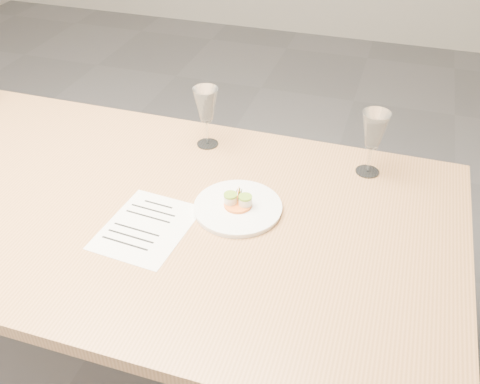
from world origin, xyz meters
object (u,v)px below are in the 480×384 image
(dining_table, at_px, (62,204))
(wine_glass_2, at_px, (206,106))
(wine_glass_3, at_px, (374,132))
(dinner_plate, at_px, (238,207))
(recipe_sheet, at_px, (147,227))

(dining_table, xyz_separation_m, wine_glass_2, (0.35, 0.37, 0.21))
(dining_table, distance_m, wine_glass_3, 0.99)
(dinner_plate, relative_size, wine_glass_3, 1.20)
(wine_glass_2, bearing_deg, dinner_plate, -55.94)
(wine_glass_3, bearing_deg, wine_glass_2, 179.79)
(wine_glass_2, bearing_deg, dining_table, -133.82)
(dinner_plate, bearing_deg, wine_glass_2, 124.06)
(wine_glass_3, bearing_deg, recipe_sheet, -140.26)
(wine_glass_2, xyz_separation_m, wine_glass_3, (0.54, -0.00, 0.00))
(dinner_plate, height_order, wine_glass_3, wine_glass_3)
(recipe_sheet, xyz_separation_m, wine_glass_2, (0.01, 0.46, 0.14))
(dining_table, relative_size, dinner_plate, 9.47)
(dinner_plate, distance_m, wine_glass_2, 0.40)
(dinner_plate, xyz_separation_m, recipe_sheet, (-0.22, -0.15, -0.01))
(dining_table, height_order, wine_glass_2, wine_glass_2)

